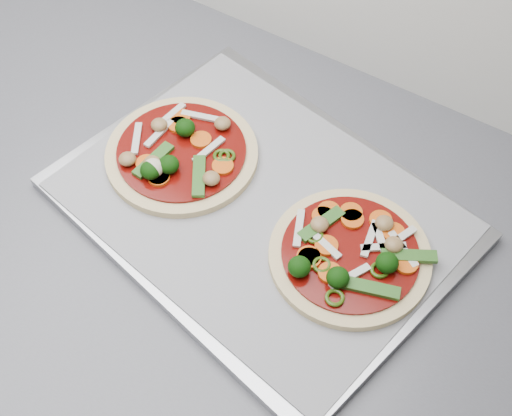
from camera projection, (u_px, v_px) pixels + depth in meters
The scene contains 4 objects.
baking_tray at pixel (260, 209), 0.81m from camera, with size 0.43×0.32×0.01m, color #95969B.
parchment at pixel (260, 205), 0.80m from camera, with size 0.41×0.30×0.00m, color gray.
pizza_left at pixel (180, 154), 0.83m from camera, with size 0.18×0.18×0.03m.
pizza_right at pixel (350, 254), 0.75m from camera, with size 0.19×0.19×0.03m.
Camera 1 is at (-0.26, 0.93, 1.56)m, focal length 50.00 mm.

